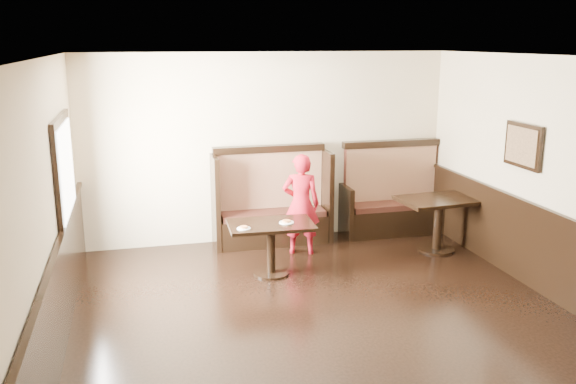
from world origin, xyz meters
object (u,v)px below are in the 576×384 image
object	(u,v)px
booth_main	(271,208)
table_neighbor	(438,212)
child	(301,204)
table_main	(271,235)
booth_neighbor	(392,203)

from	to	relation	value
booth_main	table_neighbor	bearing A→B (deg)	-23.62
table_neighbor	child	distance (m)	1.98
booth_main	child	bearing A→B (deg)	-63.61
table_neighbor	child	world-z (taller)	child
booth_main	table_main	world-z (taller)	booth_main
booth_main	child	distance (m)	0.69
booth_main	booth_neighbor	world-z (taller)	same
table_main	table_neighbor	world-z (taller)	table_neighbor
booth_neighbor	table_neighbor	bearing A→B (deg)	-74.04
booth_neighbor	table_main	size ratio (longest dim) A/B	1.48
booth_main	child	xyz separation A→B (m)	(0.29, -0.59, 0.19)
booth_neighbor	table_main	xyz separation A→B (m)	(-2.25, -1.28, 0.05)
table_main	child	bearing A→B (deg)	52.15
booth_neighbor	table_main	world-z (taller)	booth_neighbor
table_main	booth_neighbor	bearing A→B (deg)	32.36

